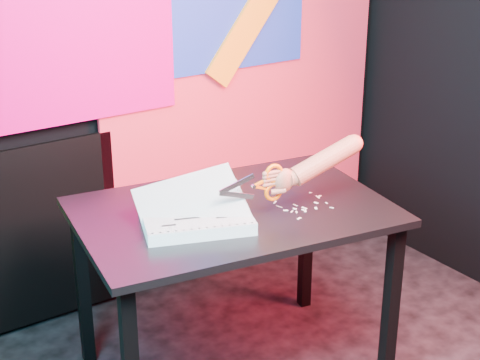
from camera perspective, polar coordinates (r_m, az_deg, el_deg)
room at (r=2.11m, az=8.77°, el=6.33°), size 3.01×3.01×2.71m
backdrop at (r=3.42m, az=-7.68°, el=5.55°), size 2.88×0.05×2.08m
work_table at (r=2.87m, az=-0.56°, el=-3.88°), size 1.30×0.97×0.75m
printout_stack at (r=2.69m, az=-3.44°, el=-2.97°), size 0.46×0.40×0.21m
scissors at (r=2.71m, az=2.29°, el=-0.27°), size 0.26×0.04×0.15m
hand_forearm at (r=2.80m, az=6.08°, el=1.29°), size 0.42×0.11×0.18m
paper_clippings at (r=2.86m, az=4.91°, el=-2.03°), size 0.22×0.19×0.00m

